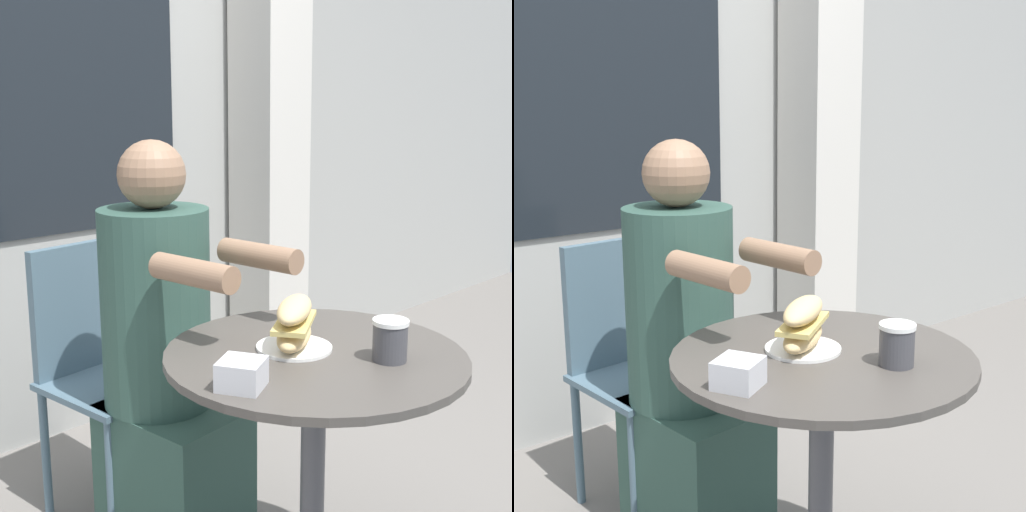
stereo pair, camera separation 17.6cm
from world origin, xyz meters
TOP-DOWN VIEW (x-y plane):
  - storefront_wall at (0.00, 1.46)m, footprint 8.00×0.09m
  - lattice_pillar at (1.14, 1.27)m, footprint 0.27×0.27m
  - cafe_table at (0.00, 0.00)m, footprint 0.71×0.71m
  - diner_chair at (-0.05, 0.87)m, footprint 0.41×0.41m
  - seated_diner at (-0.04, 0.53)m, footprint 0.36×0.57m
  - sandwich_on_plate at (-0.02, 0.05)m, footprint 0.21×0.18m
  - drink_cup at (0.08, -0.15)m, footprint 0.08×0.08m
  - napkin_box at (-0.27, -0.03)m, footprint 0.12×0.12m

SIDE VIEW (x-z plane):
  - diner_chair at x=-0.05m, z-range 0.09..0.96m
  - seated_diner at x=-0.04m, z-range -0.07..1.14m
  - cafe_table at x=0.00m, z-range 0.17..0.91m
  - napkin_box at x=-0.27m, z-range 0.74..0.80m
  - drink_cup at x=0.08m, z-range 0.74..0.84m
  - sandwich_on_plate at x=-0.02m, z-range 0.74..0.86m
  - lattice_pillar at x=1.14m, z-range 0.00..2.40m
  - storefront_wall at x=0.00m, z-range 0.00..2.80m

